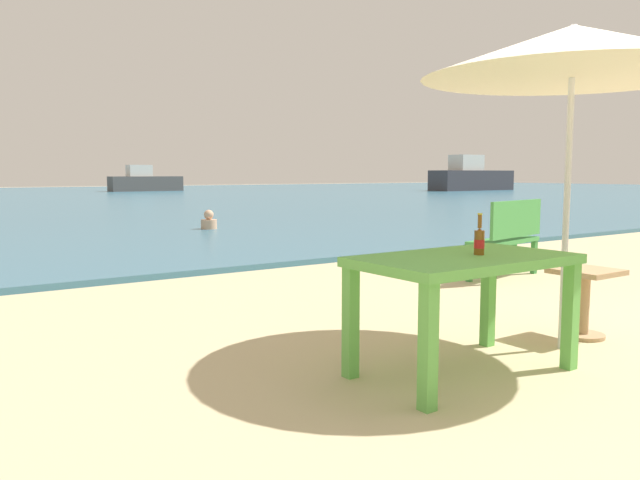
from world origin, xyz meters
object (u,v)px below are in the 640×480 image
object	(u,v)px
side_table_wood	(585,293)
boat_tanker	(145,182)
patio_umbrella	(573,52)
boat_sailboat	(471,178)
beer_bottle_amber	(479,240)
bench_green_left	(509,234)
picnic_table_green	(464,273)
swimmer_person	(209,221)

from	to	relation	value
side_table_wood	boat_tanker	bearing A→B (deg)	75.48
patio_umbrella	boat_tanker	distance (m)	39.69
boat_tanker	boat_sailboat	bearing A→B (deg)	-30.22
beer_bottle_amber	patio_umbrella	size ratio (longest dim) A/B	0.12
patio_umbrella	bench_green_left	size ratio (longest dim) A/B	1.84
boat_sailboat	boat_tanker	bearing A→B (deg)	149.78
picnic_table_green	bench_green_left	world-z (taller)	bench_green_left
picnic_table_green	bench_green_left	size ratio (longest dim) A/B	1.12
picnic_table_green	bench_green_left	xyz separation A→B (m)	(3.22, 2.22, -0.11)
swimmer_person	boat_sailboat	world-z (taller)	boat_sailboat
boat_sailboat	patio_umbrella	bearing A→B (deg)	-137.24
bench_green_left	swimmer_person	bearing A→B (deg)	93.73
picnic_table_green	boat_sailboat	xyz separation A→B (m)	(30.42, 27.16, 0.30)
swimmer_person	beer_bottle_amber	bearing A→B (deg)	-105.11
beer_bottle_amber	bench_green_left	distance (m)	3.86
beer_bottle_amber	boat_tanker	distance (m)	39.92
boat_tanker	boat_sailboat	size ratio (longest dim) A/B	0.71
side_table_wood	swimmer_person	xyz separation A→B (m)	(1.29, 9.66, -0.11)
picnic_table_green	swimmer_person	bearing A→B (deg)	74.29
side_table_wood	boat_sailboat	world-z (taller)	boat_sailboat
beer_bottle_amber	bench_green_left	size ratio (longest dim) A/B	0.21
side_table_wood	swimmer_person	world-z (taller)	side_table_wood
bench_green_left	patio_umbrella	bearing A→B (deg)	-134.47
patio_umbrella	swimmer_person	xyz separation A→B (m)	(1.71, 9.75, -1.88)
beer_bottle_amber	side_table_wood	bearing A→B (deg)	4.00
picnic_table_green	boat_tanker	xyz separation A→B (m)	(11.34, 38.28, 0.05)
side_table_wood	swimmer_person	bearing A→B (deg)	82.38
patio_umbrella	boat_sailboat	distance (m)	40.06
beer_bottle_amber	boat_sailboat	size ratio (longest dim) A/B	0.04
boat_sailboat	beer_bottle_amber	bearing A→B (deg)	-138.12
boat_tanker	side_table_wood	bearing A→B (deg)	-104.52
beer_bottle_amber	picnic_table_green	bearing A→B (deg)	164.59
picnic_table_green	side_table_wood	world-z (taller)	picnic_table_green
picnic_table_green	patio_umbrella	distance (m)	1.79
side_table_wood	swimmer_person	distance (m)	9.75
side_table_wood	boat_tanker	distance (m)	39.47
patio_umbrella	boat_tanker	size ratio (longest dim) A/B	0.49
beer_bottle_amber	patio_umbrella	world-z (taller)	patio_umbrella
picnic_table_green	side_table_wood	bearing A→B (deg)	2.60
swimmer_person	boat_tanker	distance (m)	29.82
bench_green_left	swimmer_person	world-z (taller)	bench_green_left
side_table_wood	patio_umbrella	bearing A→B (deg)	-168.29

